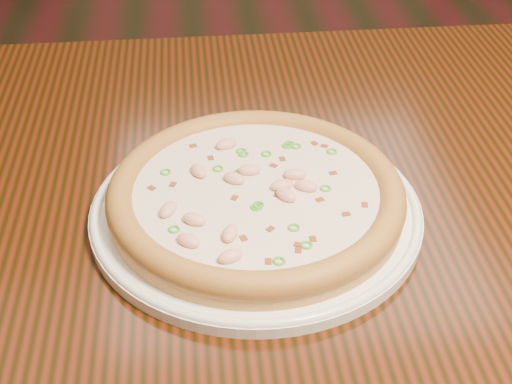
{
  "coord_description": "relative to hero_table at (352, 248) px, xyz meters",
  "views": [
    {
      "loc": [
        -0.5,
        -0.77,
        1.21
      ],
      "look_at": [
        -0.44,
        -0.2,
        0.78
      ],
      "focal_mm": 50.0,
      "sensor_mm": 36.0,
      "label": 1
    }
  ],
  "objects": [
    {
      "name": "pizza",
      "position": [
        -0.12,
        -0.05,
        0.13
      ],
      "size": [
        0.3,
        0.3,
        0.03
      ],
      "color": "#C09342",
      "rests_on": "plate"
    },
    {
      "name": "hero_table",
      "position": [
        0.0,
        0.0,
        0.0
      ],
      "size": [
        1.2,
        0.8,
        0.75
      ],
      "color": "black",
      "rests_on": "ground"
    },
    {
      "name": "plate",
      "position": [
        -0.12,
        -0.05,
        0.11
      ],
      "size": [
        0.34,
        0.34,
        0.02
      ],
      "color": "white",
      "rests_on": "hero_table"
    }
  ]
}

